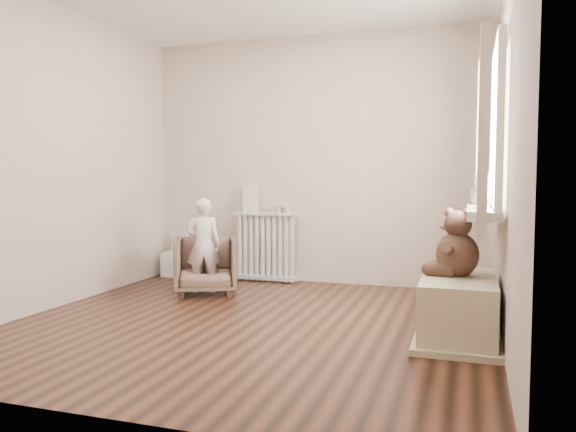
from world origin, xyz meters
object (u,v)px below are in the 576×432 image
(toy_vanity, at_px, (178,252))
(radiator, at_px, (265,245))
(child, at_px, (203,245))
(armchair, at_px, (206,266))
(plush_cat, at_px, (482,194))
(toy_bench, at_px, (458,310))
(teddy_bear, at_px, (458,242))

(toy_vanity, bearing_deg, radiator, 1.64)
(radiator, height_order, child, child)
(toy_vanity, xyz_separation_m, armchair, (0.72, -0.75, -0.01))
(plush_cat, bearing_deg, toy_bench, -142.10)
(radiator, bearing_deg, plush_cat, -32.03)
(plush_cat, bearing_deg, radiator, 123.16)
(toy_vanity, relative_size, teddy_bear, 1.09)
(toy_vanity, bearing_deg, toy_bench, -27.46)
(radiator, xyz_separation_m, armchair, (-0.33, -0.78, -0.12))
(toy_bench, bearing_deg, toy_vanity, 152.54)
(toy_bench, bearing_deg, plush_cat, 62.71)
(armchair, height_order, plush_cat, plush_cat)
(radiator, relative_size, teddy_bear, 1.60)
(armchair, bearing_deg, plush_cat, -38.06)
(child, relative_size, toy_bench, 0.97)
(toy_vanity, distance_m, teddy_bear, 3.45)
(armchair, distance_m, plush_cat, 2.66)
(armchair, bearing_deg, radiator, 42.24)
(radiator, distance_m, toy_bench, 2.60)
(radiator, xyz_separation_m, plush_cat, (2.16, -1.35, 0.61))
(radiator, bearing_deg, armchair, -112.76)
(toy_vanity, height_order, plush_cat, plush_cat)
(toy_bench, xyz_separation_m, teddy_bear, (-0.01, 0.04, 0.47))
(child, bearing_deg, toy_vanity, -72.91)
(toy_vanity, height_order, child, child)
(toy_vanity, xyz_separation_m, teddy_bear, (3.06, -1.56, 0.40))
(child, height_order, teddy_bear, child)
(armchair, bearing_deg, toy_vanity, 108.94)
(child, xyz_separation_m, plush_cat, (2.49, -0.53, 0.53))
(armchair, relative_size, toy_bench, 0.64)
(toy_vanity, relative_size, armchair, 0.85)
(radiator, bearing_deg, toy_vanity, -178.36)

